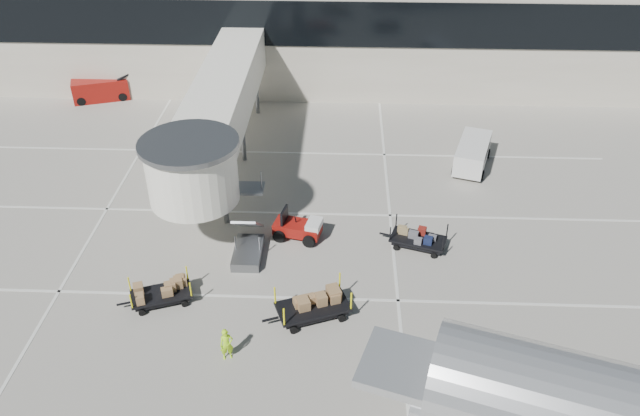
# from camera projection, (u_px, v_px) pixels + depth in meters

# --- Properties ---
(ground) EXTENTS (140.00, 140.00, 0.00)m
(ground) POSITION_uv_depth(u_px,v_px,m) (265.00, 328.00, 27.47)
(ground) COLOR #AAA598
(ground) RESTS_ON ground
(lane_markings) EXTENTS (40.00, 30.00, 0.02)m
(lane_markings) POSITION_uv_depth(u_px,v_px,m) (272.00, 209.00, 35.24)
(lane_markings) COLOR silver
(lane_markings) RESTS_ON ground
(terminal) EXTENTS (64.00, 12.11, 15.20)m
(terminal) POSITION_uv_depth(u_px,v_px,m) (300.00, 24.00, 50.05)
(terminal) COLOR beige
(terminal) RESTS_ON ground
(jet_bridge) EXTENTS (5.70, 20.40, 6.03)m
(jet_bridge) POSITION_uv_depth(u_px,v_px,m) (216.00, 117.00, 35.40)
(jet_bridge) COLOR white
(jet_bridge) RESTS_ON ground
(baggage_tug) EXTENTS (2.68, 2.05, 1.63)m
(baggage_tug) POSITION_uv_depth(u_px,v_px,m) (299.00, 228.00, 32.75)
(baggage_tug) COLOR maroon
(baggage_tug) RESTS_ON ground
(suitcase_cart) EXTENTS (3.50, 2.18, 1.35)m
(suitcase_cart) POSITION_uv_depth(u_px,v_px,m) (417.00, 239.00, 32.11)
(suitcase_cart) COLOR black
(suitcase_cart) RESTS_ON ground
(box_cart_near) EXTENTS (3.98, 2.65, 1.54)m
(box_cart_near) POSITION_uv_depth(u_px,v_px,m) (313.00, 305.00, 27.77)
(box_cart_near) COLOR black
(box_cart_near) RESTS_ON ground
(box_cart_far) EXTENTS (3.41, 2.21, 1.32)m
(box_cart_far) POSITION_uv_depth(u_px,v_px,m) (160.00, 293.00, 28.59)
(box_cart_far) COLOR black
(box_cart_far) RESTS_ON ground
(ground_worker) EXTENTS (0.66, 0.55, 1.54)m
(ground_worker) POSITION_uv_depth(u_px,v_px,m) (227.00, 344.00, 25.60)
(ground_worker) COLOR #A1E317
(ground_worker) RESTS_ON ground
(minivan) EXTENTS (2.96, 4.63, 1.63)m
(minivan) POSITION_uv_depth(u_px,v_px,m) (473.00, 151.00, 38.89)
(minivan) COLOR silver
(minivan) RESTS_ON ground
(belt_loader) EXTENTS (4.67, 2.94, 2.11)m
(belt_loader) POSITION_uv_depth(u_px,v_px,m) (101.00, 89.00, 47.46)
(belt_loader) COLOR maroon
(belt_loader) RESTS_ON ground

